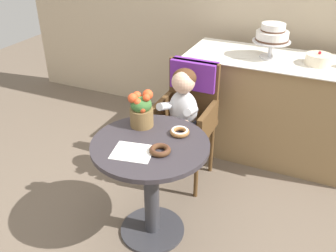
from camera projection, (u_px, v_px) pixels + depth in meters
The scene contains 11 objects.
ground_plane at pixel (153, 230), 2.58m from camera, with size 8.00×8.00×0.00m, color #6B5B4C.
cafe_table at pixel (151, 171), 2.33m from camera, with size 0.72×0.72×0.72m.
wicker_chair at pixel (189, 103), 2.86m from camera, with size 0.42×0.45×0.95m.
seated_child at pixel (181, 107), 2.72m from camera, with size 0.27×0.32×0.73m.
paper_napkin at pixel (133, 152), 2.13m from camera, with size 0.23×0.19×0.00m, color white.
donut_front at pixel (160, 150), 2.12m from camera, with size 0.13×0.13×0.03m.
donut_mid at pixel (180, 132), 2.30m from camera, with size 0.12×0.12×0.03m.
flower_vase at pixel (141, 109), 2.35m from camera, with size 0.15×0.15×0.24m.
display_counter at pixel (276, 109), 3.18m from camera, with size 1.56×0.62×0.90m.
tiered_cake_stand at pixel (272, 35), 2.91m from camera, with size 0.30×0.30×0.27m.
round_layer_cake at pixel (318, 59), 2.84m from camera, with size 0.20×0.20×0.11m.
Camera 1 is at (0.87, -1.67, 1.91)m, focal length 39.70 mm.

